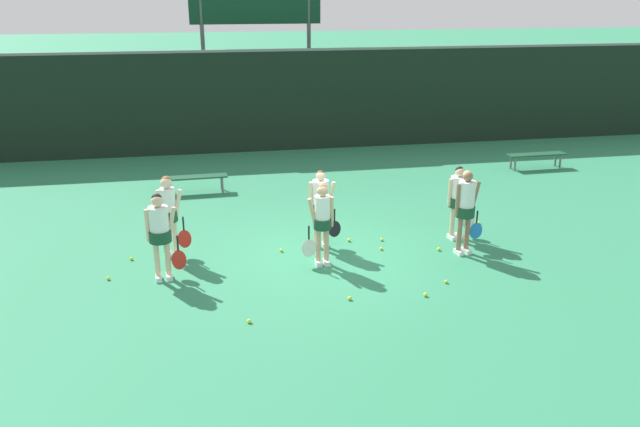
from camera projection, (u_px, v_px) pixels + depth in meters
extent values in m
plane|color=#2D7F56|center=(320.00, 255.00, 12.61)|extent=(140.00, 140.00, 0.00)
cube|color=black|center=(271.00, 102.00, 20.21)|extent=(60.00, 0.06, 3.21)
cube|color=slate|center=(269.00, 50.00, 19.65)|extent=(60.00, 0.08, 0.08)
cylinder|color=#515156|center=(204.00, 61.00, 21.13)|extent=(0.14, 0.14, 5.55)
cylinder|color=#515156|center=(309.00, 59.00, 21.75)|extent=(0.14, 0.14, 5.55)
cube|color=#19472D|center=(196.00, 177.00, 16.33)|extent=(1.64, 0.42, 0.04)
cylinder|color=slate|center=(222.00, 182.00, 16.66)|extent=(0.06, 0.06, 0.41)
cylinder|color=slate|center=(222.00, 185.00, 16.42)|extent=(0.06, 0.06, 0.41)
cylinder|color=slate|center=(171.00, 185.00, 16.38)|extent=(0.06, 0.06, 0.41)
cylinder|color=slate|center=(171.00, 188.00, 16.15)|extent=(0.06, 0.06, 0.41)
cube|color=#19472D|center=(537.00, 154.00, 18.55)|extent=(1.80, 0.39, 0.04)
cylinder|color=slate|center=(556.00, 159.00, 18.88)|extent=(0.06, 0.06, 0.41)
cylinder|color=slate|center=(560.00, 162.00, 18.65)|extent=(0.06, 0.06, 0.41)
cylinder|color=slate|center=(511.00, 162.00, 18.60)|extent=(0.06, 0.06, 0.41)
cylinder|color=slate|center=(515.00, 164.00, 18.37)|extent=(0.06, 0.06, 0.41)
cylinder|color=beige|center=(168.00, 259.00, 11.48)|extent=(0.10, 0.10, 0.79)
cylinder|color=beige|center=(157.00, 260.00, 11.42)|extent=(0.10, 0.10, 0.79)
cube|color=white|center=(169.00, 277.00, 11.57)|extent=(0.14, 0.25, 0.09)
cube|color=white|center=(159.00, 278.00, 11.52)|extent=(0.14, 0.25, 0.09)
cylinder|color=#16422B|center=(160.00, 236.00, 11.29)|extent=(0.40, 0.40, 0.22)
cylinder|color=white|center=(159.00, 223.00, 11.21)|extent=(0.35, 0.35, 0.63)
sphere|color=beige|center=(157.00, 201.00, 11.07)|extent=(0.22, 0.22, 0.22)
sphere|color=black|center=(157.00, 199.00, 11.07)|extent=(0.20, 0.20, 0.20)
cylinder|color=beige|center=(171.00, 223.00, 11.28)|extent=(0.21, 0.10, 0.60)
cylinder|color=beige|center=(147.00, 225.00, 11.16)|extent=(0.08, 0.08, 0.60)
cylinder|color=black|center=(178.00, 243.00, 11.41)|extent=(0.03, 0.03, 0.29)
ellipsoid|color=red|center=(179.00, 260.00, 11.53)|extent=(0.27, 0.03, 0.39)
cylinder|color=tan|center=(326.00, 245.00, 12.09)|extent=(0.10, 0.10, 0.78)
cylinder|color=tan|center=(318.00, 246.00, 12.06)|extent=(0.10, 0.10, 0.78)
cube|color=white|center=(327.00, 262.00, 12.18)|extent=(0.11, 0.24, 0.09)
cube|color=white|center=(319.00, 263.00, 12.15)|extent=(0.11, 0.24, 0.09)
cylinder|color=#16422B|center=(322.00, 223.00, 11.92)|extent=(0.34, 0.34, 0.20)
cylinder|color=white|center=(322.00, 212.00, 11.84)|extent=(0.30, 0.30, 0.62)
sphere|color=tan|center=(322.00, 191.00, 11.69)|extent=(0.22, 0.22, 0.22)
sphere|color=olive|center=(322.00, 189.00, 11.70)|extent=(0.20, 0.20, 0.20)
cylinder|color=tan|center=(313.00, 213.00, 11.81)|extent=(0.20, 0.08, 0.60)
cylinder|color=tan|center=(332.00, 212.00, 11.87)|extent=(0.08, 0.08, 0.59)
cylinder|color=black|center=(309.00, 233.00, 11.90)|extent=(0.03, 0.03, 0.27)
ellipsoid|color=silver|center=(309.00, 248.00, 12.01)|extent=(0.29, 0.03, 0.38)
cylinder|color=#8C664C|center=(467.00, 233.00, 12.61)|extent=(0.10, 0.10, 0.83)
cylinder|color=#8C664C|center=(459.00, 235.00, 12.55)|extent=(0.10, 0.10, 0.83)
cube|color=white|center=(466.00, 251.00, 12.71)|extent=(0.16, 0.26, 0.09)
cube|color=white|center=(459.00, 252.00, 12.65)|extent=(0.16, 0.26, 0.09)
cylinder|color=#16422B|center=(465.00, 211.00, 12.42)|extent=(0.39, 0.39, 0.21)
cylinder|color=white|center=(466.00, 198.00, 12.32)|extent=(0.34, 0.34, 0.70)
sphere|color=#8C664C|center=(468.00, 176.00, 12.17)|extent=(0.20, 0.20, 0.20)
sphere|color=#D8B772|center=(467.00, 175.00, 12.18)|extent=(0.18, 0.18, 0.18)
cylinder|color=#8C664C|center=(475.00, 198.00, 12.40)|extent=(0.22, 0.12, 0.67)
cylinder|color=#8C664C|center=(458.00, 200.00, 12.26)|extent=(0.08, 0.08, 0.66)
cylinder|color=black|center=(477.00, 217.00, 12.55)|extent=(0.03, 0.03, 0.25)
ellipsoid|color=blue|center=(476.00, 231.00, 12.65)|extent=(0.28, 0.03, 0.35)
cylinder|color=beige|center=(175.00, 238.00, 12.42)|extent=(0.10, 0.10, 0.80)
cylinder|color=beige|center=(167.00, 238.00, 12.40)|extent=(0.10, 0.10, 0.80)
cube|color=white|center=(176.00, 255.00, 12.51)|extent=(0.13, 0.25, 0.09)
cube|color=white|center=(168.00, 255.00, 12.50)|extent=(0.13, 0.25, 0.09)
cylinder|color=#16422B|center=(169.00, 216.00, 12.25)|extent=(0.33, 0.33, 0.22)
cylinder|color=white|center=(168.00, 204.00, 12.17)|extent=(0.29, 0.29, 0.64)
sphere|color=beige|center=(166.00, 183.00, 12.02)|extent=(0.22, 0.22, 0.22)
sphere|color=olive|center=(166.00, 181.00, 12.03)|extent=(0.21, 0.21, 0.21)
cylinder|color=beige|center=(178.00, 204.00, 12.19)|extent=(0.21, 0.09, 0.61)
cylinder|color=beige|center=(159.00, 205.00, 12.15)|extent=(0.08, 0.08, 0.61)
cylinder|color=black|center=(183.00, 223.00, 12.32)|extent=(0.03, 0.03, 0.28)
ellipsoid|color=red|center=(185.00, 239.00, 12.43)|extent=(0.27, 0.03, 0.39)
cylinder|color=beige|center=(325.00, 229.00, 12.91)|extent=(0.10, 0.10, 0.78)
cylinder|color=beige|center=(316.00, 229.00, 12.89)|extent=(0.10, 0.10, 0.78)
cube|color=white|center=(325.00, 245.00, 13.00)|extent=(0.13, 0.25, 0.09)
cube|color=white|center=(316.00, 245.00, 12.98)|extent=(0.13, 0.25, 0.09)
cylinder|color=#16422B|center=(321.00, 208.00, 12.74)|extent=(0.39, 0.39, 0.20)
cylinder|color=white|center=(321.00, 196.00, 12.65)|extent=(0.34, 0.34, 0.66)
sphere|color=beige|center=(321.00, 176.00, 12.51)|extent=(0.19, 0.19, 0.19)
sphere|color=#4C331E|center=(320.00, 175.00, 12.52)|extent=(0.18, 0.18, 0.18)
cylinder|color=beige|center=(331.00, 196.00, 12.68)|extent=(0.21, 0.09, 0.63)
cylinder|color=beige|center=(311.00, 197.00, 12.64)|extent=(0.08, 0.08, 0.62)
cylinder|color=black|center=(335.00, 215.00, 12.80)|extent=(0.03, 0.03, 0.26)
ellipsoid|color=black|center=(334.00, 229.00, 12.91)|extent=(0.27, 0.03, 0.36)
cylinder|color=beige|center=(460.00, 221.00, 13.38)|extent=(0.10, 0.10, 0.76)
cylinder|color=beige|center=(452.00, 222.00, 13.32)|extent=(0.10, 0.10, 0.76)
cube|color=white|center=(460.00, 236.00, 13.47)|extent=(0.15, 0.26, 0.09)
cube|color=white|center=(452.00, 237.00, 13.41)|extent=(0.15, 0.26, 0.09)
cylinder|color=#16422B|center=(458.00, 202.00, 13.20)|extent=(0.41, 0.41, 0.21)
cylinder|color=white|center=(459.00, 191.00, 13.11)|extent=(0.36, 0.36, 0.62)
sphere|color=beige|center=(460.00, 172.00, 12.98)|extent=(0.20, 0.20, 0.20)
sphere|color=black|center=(460.00, 171.00, 12.98)|extent=(0.18, 0.18, 0.18)
cylinder|color=beige|center=(467.00, 190.00, 13.19)|extent=(0.21, 0.11, 0.60)
cylinder|color=beige|center=(450.00, 193.00, 13.05)|extent=(0.08, 0.08, 0.59)
cylinder|color=black|center=(470.00, 207.00, 13.33)|extent=(0.03, 0.03, 0.26)
ellipsoid|color=silver|center=(469.00, 221.00, 13.44)|extent=(0.28, 0.03, 0.37)
sphere|color=#CCE033|center=(281.00, 250.00, 12.76)|extent=(0.07, 0.07, 0.07)
sphere|color=#CCE033|center=(382.00, 239.00, 13.31)|extent=(0.07, 0.07, 0.07)
sphere|color=#CCE033|center=(479.00, 223.00, 14.26)|extent=(0.07, 0.07, 0.07)
sphere|color=#CCE033|center=(381.00, 249.00, 12.85)|extent=(0.07, 0.07, 0.07)
sphere|color=#CCE033|center=(425.00, 295.00, 10.91)|extent=(0.07, 0.07, 0.07)
sphere|color=#CCE033|center=(249.00, 321.00, 10.04)|extent=(0.07, 0.07, 0.07)
sphere|color=#CCE033|center=(350.00, 298.00, 10.78)|extent=(0.07, 0.07, 0.07)
sphere|color=#CCE033|center=(439.00, 249.00, 12.82)|extent=(0.07, 0.07, 0.07)
sphere|color=#CCE033|center=(349.00, 240.00, 13.27)|extent=(0.07, 0.07, 0.07)
sphere|color=#CCE033|center=(108.00, 278.00, 11.53)|extent=(0.07, 0.07, 0.07)
sphere|color=#CCE033|center=(131.00, 259.00, 12.37)|extent=(0.07, 0.07, 0.07)
sphere|color=#CCE033|center=(446.00, 282.00, 11.40)|extent=(0.06, 0.06, 0.06)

